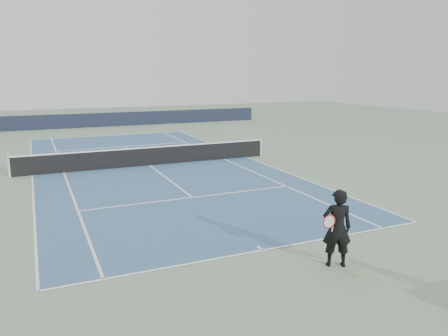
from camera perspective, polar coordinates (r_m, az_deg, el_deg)
name	(u,v)px	position (r m, az deg, el deg)	size (l,w,h in m)	color
ground	(150,166)	(22.45, -9.69, 0.32)	(80.00, 80.00, 0.00)	gray
court_surface	(150,165)	(22.45, -9.69, 0.33)	(10.97, 23.77, 0.01)	#395F87
tennis_net	(149,156)	(22.35, -9.73, 1.58)	(12.90, 0.10, 1.07)	silver
windscreen_far	(98,120)	(39.77, -16.16, 6.04)	(30.00, 0.25, 1.20)	black
tennis_player	(337,228)	(10.87, 14.54, -7.59)	(0.89, 0.77, 1.92)	black
tennis_ball	(357,275)	(10.79, 16.94, -13.22)	(0.07, 0.07, 0.07)	#BBD52B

